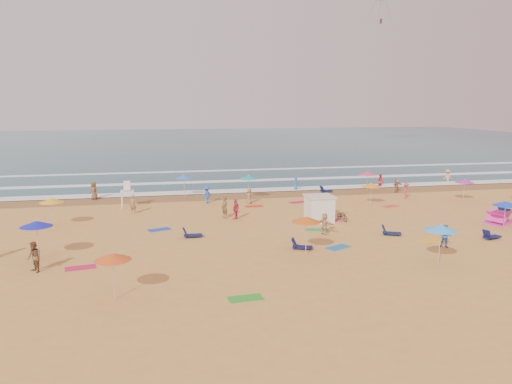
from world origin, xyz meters
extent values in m
plane|color=gold|center=(0.00, 0.00, 0.00)|extent=(220.00, 220.00, 0.00)
cube|color=#0C4756|center=(0.00, 84.00, 0.00)|extent=(220.00, 140.00, 0.18)
plane|color=olive|center=(0.00, 12.50, 0.01)|extent=(220.00, 220.00, 0.00)
cube|color=white|center=(0.00, 15.00, 0.10)|extent=(200.00, 2.20, 0.05)
cube|color=white|center=(0.00, 22.00, 0.10)|extent=(200.00, 1.60, 0.05)
cube|color=white|center=(0.00, 32.00, 0.10)|extent=(200.00, 1.20, 0.05)
cube|color=silver|center=(3.31, -0.08, 1.00)|extent=(2.00, 2.00, 2.00)
cube|color=silver|center=(3.31, -0.08, 2.06)|extent=(2.20, 2.20, 0.12)
imported|color=black|center=(5.21, -0.38, 0.40)|extent=(0.76, 1.58, 0.79)
cone|color=#EF355E|center=(13.16, 12.50, 1.97)|extent=(1.99, 1.99, 0.35)
cone|color=blue|center=(-6.74, 12.50, 2.18)|extent=(1.71, 1.71, 0.35)
cone|color=#14A29F|center=(-0.53, 10.17, 2.29)|extent=(1.85, 1.85, 0.35)
cone|color=#C32B9E|center=(19.84, 4.87, 2.05)|extent=(1.85, 1.85, 0.35)
cone|color=#D65812|center=(-0.56, -8.78, 2.32)|extent=(1.83, 1.83, 0.35)
cone|color=#161EC0|center=(-16.83, -6.48, 2.30)|extent=(1.92, 1.92, 0.35)
cone|color=blue|center=(16.52, -5.16, 1.92)|extent=(1.90, 1.90, 0.35)
cone|color=#FFAD1A|center=(-17.51, 2.09, 2.14)|extent=(1.83, 1.83, 0.35)
cone|color=#38ABFC|center=(6.56, -12.27, 2.27)|extent=(1.89, 1.89, 0.35)
cone|color=orange|center=(10.17, 5.08, 1.92)|extent=(1.78, 1.78, 0.35)
cone|color=#DE4E17|center=(-11.87, -13.84, 2.18)|extent=(1.75, 1.75, 0.35)
cube|color=#0E1249|center=(-0.39, -7.56, 0.17)|extent=(1.41, 0.98, 0.34)
cube|color=#0F174D|center=(-7.17, -3.10, 0.17)|extent=(1.31, 0.59, 0.34)
cube|color=#101453|center=(13.47, -7.87, 0.17)|extent=(1.40, 0.86, 0.34)
cube|color=#0E1A46|center=(7.02, -5.47, 0.17)|extent=(1.42, 1.05, 0.34)
cube|color=#0E1F4A|center=(20.50, -0.14, 0.17)|extent=(1.42, 1.04, 0.34)
cube|color=#0E1646|center=(8.51, 12.50, 0.17)|extent=(1.37, 0.75, 0.34)
cube|color=#D31A4D|center=(-14.17, -8.52, 0.01)|extent=(1.82, 1.14, 0.03)
cube|color=#1E41BC|center=(-9.50, -0.33, 0.01)|extent=(1.89, 1.38, 0.03)
cube|color=green|center=(-5.62, -15.04, 0.01)|extent=(1.76, 0.99, 0.03)
cube|color=red|center=(-0.69, 6.79, 0.01)|extent=(1.72, 0.89, 0.03)
cube|color=#D23159|center=(4.55, -0.14, 0.01)|extent=(1.77, 1.01, 0.03)
cube|color=#B71647|center=(3.90, 7.81, 0.01)|extent=(1.85, 1.21, 0.03)
cube|color=#1C6DB3|center=(2.04, -7.64, 0.01)|extent=(1.91, 1.53, 0.03)
cube|color=green|center=(2.18, -2.83, 0.01)|extent=(1.86, 1.24, 0.03)
cube|color=#EFAB1A|center=(9.04, -7.34, 0.01)|extent=(1.74, 0.95, 0.03)
cube|color=#DE4234|center=(11.77, 4.16, 0.01)|extent=(1.89, 1.41, 0.03)
imported|color=brown|center=(-16.57, -8.76, 0.89)|extent=(1.06, 1.09, 1.77)
imported|color=tan|center=(25.25, 16.08, 0.68)|extent=(1.33, 0.97, 1.85)
imported|color=red|center=(15.90, 14.88, 0.61)|extent=(0.88, 1.00, 1.72)
imported|color=#DA3657|center=(14.97, 7.25, 0.82)|extent=(1.01, 1.22, 1.65)
imported|color=#276FB6|center=(5.63, 14.41, 0.61)|extent=(0.54, 0.70, 1.72)
imported|color=#AA744E|center=(15.89, 10.91, 0.78)|extent=(1.51, 1.06, 1.57)
imported|color=tan|center=(2.31, -4.24, 0.80)|extent=(0.96, 1.55, 1.60)
imported|color=#A2734B|center=(-0.85, 8.20, 0.75)|extent=(0.58, 0.79, 1.50)
imported|color=brown|center=(-4.06, 2.56, 0.92)|extent=(0.70, 0.80, 1.84)
imported|color=blue|center=(9.04, -9.05, 0.76)|extent=(0.93, 0.88, 1.53)
imported|color=#976A45|center=(-11.61, 5.94, 0.81)|extent=(0.68, 0.54, 1.63)
imported|color=#D63556|center=(-3.22, 1.96, 0.84)|extent=(0.93, 1.04, 1.69)
imported|color=blue|center=(-4.83, 9.17, 0.83)|extent=(1.24, 1.12, 1.66)
imported|color=brown|center=(-15.62, 13.36, 0.90)|extent=(1.05, 0.95, 1.79)
cube|color=#3F3326|center=(34.69, 56.12, 25.31)|extent=(0.40, 0.30, 0.90)
camera|label=1|loc=(-9.87, -37.81, 9.40)|focal=35.00mm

